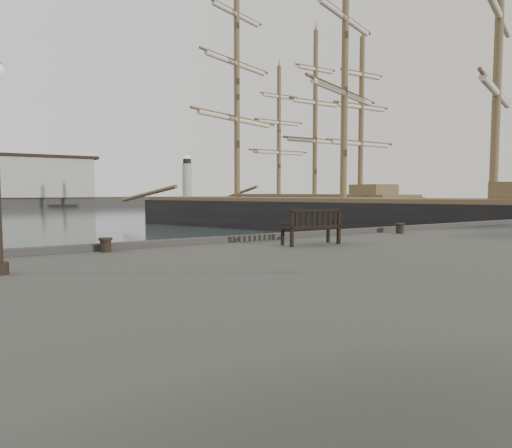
{
  "coord_description": "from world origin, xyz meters",
  "views": [
    {
      "loc": [
        -7.31,
        -12.22,
        3.07
      ],
      "look_at": [
        0.03,
        -0.5,
        2.1
      ],
      "focal_mm": 32.0,
      "sensor_mm": 36.0,
      "label": 1
    }
  ],
  "objects_px": {
    "bollard_left": "(106,245)",
    "bollard_right": "(400,228)",
    "bench": "(311,234)",
    "tall_ship_main": "(343,221)",
    "tall_ship_far": "(314,209)"
  },
  "relations": [
    {
      "from": "tall_ship_main",
      "to": "tall_ship_far",
      "type": "height_order",
      "value": "tall_ship_main"
    },
    {
      "from": "bollard_right",
      "to": "tall_ship_main",
      "type": "height_order",
      "value": "tall_ship_main"
    },
    {
      "from": "bench",
      "to": "tall_ship_main",
      "type": "relative_size",
      "value": 0.05
    },
    {
      "from": "bollard_right",
      "to": "tall_ship_main",
      "type": "distance_m",
      "value": 20.18
    },
    {
      "from": "bollard_left",
      "to": "tall_ship_far",
      "type": "relative_size",
      "value": 0.01
    },
    {
      "from": "bollard_right",
      "to": "tall_ship_far",
      "type": "distance_m",
      "value": 42.63
    },
    {
      "from": "tall_ship_main",
      "to": "tall_ship_far",
      "type": "relative_size",
      "value": 1.31
    },
    {
      "from": "bollard_left",
      "to": "tall_ship_main",
      "type": "relative_size",
      "value": 0.01
    },
    {
      "from": "bench",
      "to": "bollard_right",
      "type": "distance_m",
      "value": 5.11
    },
    {
      "from": "bollard_left",
      "to": "tall_ship_main",
      "type": "xyz_separation_m",
      "value": [
        22.56,
        15.66,
        -1.0
      ]
    },
    {
      "from": "bollard_left",
      "to": "bollard_right",
      "type": "relative_size",
      "value": 0.96
    },
    {
      "from": "tall_ship_far",
      "to": "bollard_left",
      "type": "bearing_deg",
      "value": -134.9
    },
    {
      "from": "bench",
      "to": "tall_ship_far",
      "type": "height_order",
      "value": "tall_ship_far"
    },
    {
      "from": "bench",
      "to": "bollard_left",
      "type": "height_order",
      "value": "bench"
    },
    {
      "from": "tall_ship_main",
      "to": "tall_ship_far",
      "type": "xyz_separation_m",
      "value": [
        12.42,
        18.74,
        0.09
      ]
    }
  ]
}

